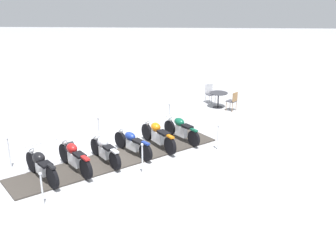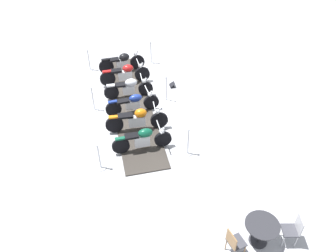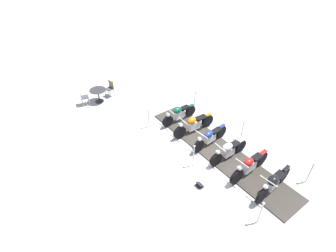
{
  "view_description": "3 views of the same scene",
  "coord_description": "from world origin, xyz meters",
  "px_view_note": "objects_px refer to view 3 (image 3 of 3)",
  "views": [
    {
      "loc": [
        12.9,
        2.23,
        5.93
      ],
      "look_at": [
        -1.54,
        1.62,
        0.69
      ],
      "focal_mm": 43.71,
      "sensor_mm": 36.0,
      "label": 1
    },
    {
      "loc": [
        -6.2,
        9.36,
        8.04
      ],
      "look_at": [
        -2.25,
        1.21,
        0.59
      ],
      "focal_mm": 35.91,
      "sensor_mm": 36.0,
      "label": 2
    },
    {
      "loc": [
        -1.86,
        -8.63,
        8.02
      ],
      "look_at": [
        -2.23,
        0.63,
        0.86
      ],
      "focal_mm": 28.44,
      "sensor_mm": 36.0,
      "label": 3
    }
  ],
  "objects_px": {
    "stanchion_left_front": "(195,103)",
    "stanchion_left_mid": "(242,133)",
    "motorcycle_navy": "(210,137)",
    "stanchion_left_rear": "(308,176)",
    "cafe_chair_across_table": "(110,88)",
    "stanchion_right_rear": "(259,216)",
    "cafe_table": "(98,93)",
    "cafe_chair_near_table": "(83,96)",
    "stanchion_right_front": "(149,121)",
    "motorcycle_chrome": "(228,150)",
    "motorcycle_forest": "(179,114)",
    "stanchion_right_mid": "(193,160)",
    "motorcycle_maroon": "(249,165)",
    "info_placard": "(200,185)",
    "motorcycle_copper": "(194,124)",
    "motorcycle_black": "(273,183)"
  },
  "relations": [
    {
      "from": "motorcycle_forest",
      "to": "stanchion_left_rear",
      "type": "relative_size",
      "value": 1.59
    },
    {
      "from": "motorcycle_black",
      "to": "info_placard",
      "type": "bearing_deg",
      "value": -47.44
    },
    {
      "from": "cafe_chair_near_table",
      "to": "cafe_chair_across_table",
      "type": "relative_size",
      "value": 1.05
    },
    {
      "from": "stanchion_right_front",
      "to": "motorcycle_maroon",
      "type": "bearing_deg",
      "value": -34.64
    },
    {
      "from": "cafe_table",
      "to": "motorcycle_forest",
      "type": "bearing_deg",
      "value": -21.61
    },
    {
      "from": "stanchion_left_mid",
      "to": "cafe_chair_near_table",
      "type": "relative_size",
      "value": 1.12
    },
    {
      "from": "stanchion_right_mid",
      "to": "stanchion_right_rear",
      "type": "bearing_deg",
      "value": -51.0
    },
    {
      "from": "motorcycle_maroon",
      "to": "info_placard",
      "type": "height_order",
      "value": "motorcycle_maroon"
    },
    {
      "from": "motorcycle_black",
      "to": "cafe_table",
      "type": "xyz_separation_m",
      "value": [
        -7.89,
        6.02,
        0.04
      ]
    },
    {
      "from": "stanchion_left_front",
      "to": "stanchion_left_mid",
      "type": "height_order",
      "value": "stanchion_left_mid"
    },
    {
      "from": "motorcycle_forest",
      "to": "cafe_chair_near_table",
      "type": "distance_m",
      "value": 5.37
    },
    {
      "from": "motorcycle_copper",
      "to": "motorcycle_chrome",
      "type": "relative_size",
      "value": 1.14
    },
    {
      "from": "motorcycle_navy",
      "to": "stanchion_left_mid",
      "type": "relative_size",
      "value": 1.5
    },
    {
      "from": "motorcycle_copper",
      "to": "cafe_chair_across_table",
      "type": "relative_size",
      "value": 2.11
    },
    {
      "from": "motorcycle_chrome",
      "to": "stanchion_left_mid",
      "type": "height_order",
      "value": "stanchion_left_mid"
    },
    {
      "from": "cafe_chair_across_table",
      "to": "stanchion_right_rear",
      "type": "bearing_deg",
      "value": 78.31
    },
    {
      "from": "motorcycle_copper",
      "to": "cafe_chair_across_table",
      "type": "xyz_separation_m",
      "value": [
        -4.62,
        3.24,
        0.01
      ]
    },
    {
      "from": "stanchion_right_front",
      "to": "stanchion_left_mid",
      "type": "bearing_deg",
      "value": -8.96
    },
    {
      "from": "stanchion_right_mid",
      "to": "stanchion_left_mid",
      "type": "bearing_deg",
      "value": 39.0
    },
    {
      "from": "motorcycle_navy",
      "to": "cafe_table",
      "type": "xyz_separation_m",
      "value": [
        -5.82,
        3.46,
        0.09
      ]
    },
    {
      "from": "motorcycle_black",
      "to": "stanchion_right_rear",
      "type": "distance_m",
      "value": 1.53
    },
    {
      "from": "info_placard",
      "to": "cafe_table",
      "type": "bearing_deg",
      "value": 3.14
    },
    {
      "from": "motorcycle_forest",
      "to": "cafe_chair_near_table",
      "type": "relative_size",
      "value": 1.71
    },
    {
      "from": "motorcycle_maroon",
      "to": "stanchion_right_front",
      "type": "bearing_deg",
      "value": -75.3
    },
    {
      "from": "motorcycle_navy",
      "to": "stanchion_left_rear",
      "type": "height_order",
      "value": "stanchion_left_rear"
    },
    {
      "from": "stanchion_right_front",
      "to": "motorcycle_forest",
      "type": "bearing_deg",
      "value": 18.84
    },
    {
      "from": "motorcycle_navy",
      "to": "motorcycle_chrome",
      "type": "relative_size",
      "value": 0.96
    },
    {
      "from": "stanchion_left_front",
      "to": "stanchion_right_front",
      "type": "xyz_separation_m",
      "value": [
        -2.29,
        -1.85,
        0.07
      ]
    },
    {
      "from": "stanchion_left_front",
      "to": "stanchion_right_mid",
      "type": "height_order",
      "value": "stanchion_right_mid"
    },
    {
      "from": "motorcycle_forest",
      "to": "motorcycle_navy",
      "type": "height_order",
      "value": "motorcycle_navy"
    },
    {
      "from": "motorcycle_navy",
      "to": "stanchion_left_rear",
      "type": "xyz_separation_m",
      "value": [
        3.57,
        -2.01,
        -0.11
      ]
    },
    {
      "from": "motorcycle_copper",
      "to": "motorcycle_chrome",
      "type": "xyz_separation_m",
      "value": [
        1.38,
        -1.7,
        -0.03
      ]
    },
    {
      "from": "stanchion_right_front",
      "to": "stanchion_right_rear",
      "type": "bearing_deg",
      "value": -51.0
    },
    {
      "from": "motorcycle_black",
      "to": "info_placard",
      "type": "height_order",
      "value": "motorcycle_black"
    },
    {
      "from": "motorcycle_chrome",
      "to": "motorcycle_maroon",
      "type": "bearing_deg",
      "value": 91.67
    },
    {
      "from": "stanchion_right_front",
      "to": "cafe_table",
      "type": "height_order",
      "value": "stanchion_right_front"
    },
    {
      "from": "motorcycle_chrome",
      "to": "motorcycle_copper",
      "type": "bearing_deg",
      "value": -88.57
    },
    {
      "from": "motorcycle_navy",
      "to": "motorcycle_black",
      "type": "relative_size",
      "value": 0.99
    },
    {
      "from": "motorcycle_maroon",
      "to": "cafe_chair_near_table",
      "type": "height_order",
      "value": "motorcycle_maroon"
    },
    {
      "from": "motorcycle_black",
      "to": "motorcycle_forest",
      "type": "bearing_deg",
      "value": -94.33
    },
    {
      "from": "stanchion_right_front",
      "to": "cafe_chair_across_table",
      "type": "relative_size",
      "value": 1.2
    },
    {
      "from": "motorcycle_forest",
      "to": "stanchion_left_mid",
      "type": "distance_m",
      "value": 3.13
    },
    {
      "from": "motorcycle_copper",
      "to": "stanchion_left_rear",
      "type": "relative_size",
      "value": 1.86
    },
    {
      "from": "cafe_table",
      "to": "cafe_chair_near_table",
      "type": "height_order",
      "value": "cafe_chair_near_table"
    },
    {
      "from": "motorcycle_maroon",
      "to": "stanchion_left_front",
      "type": "height_order",
      "value": "motorcycle_maroon"
    },
    {
      "from": "motorcycle_forest",
      "to": "stanchion_left_rear",
      "type": "xyz_separation_m",
      "value": [
        4.95,
        -3.71,
        -0.15
      ]
    },
    {
      "from": "info_placard",
      "to": "cafe_table",
      "type": "relative_size",
      "value": 0.42
    },
    {
      "from": "motorcycle_chrome",
      "to": "cafe_chair_across_table",
      "type": "distance_m",
      "value": 7.78
    },
    {
      "from": "motorcycle_navy",
      "to": "motorcycle_chrome",
      "type": "height_order",
      "value": "motorcycle_navy"
    },
    {
      "from": "stanchion_left_mid",
      "to": "cafe_table",
      "type": "xyz_separation_m",
      "value": [
        -7.34,
        2.94,
        0.22
      ]
    }
  ]
}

